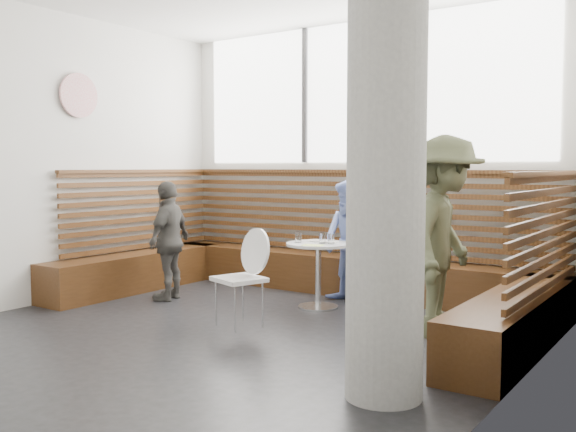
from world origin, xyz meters
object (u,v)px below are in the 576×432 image
Objects in this scene: concrete_column at (386,150)px; cafe_chair at (244,269)px; child_back at (350,242)px; adult_man at (445,237)px; cafe_table at (318,261)px; child_left at (169,241)px.

concrete_column is 3.49× the size of cafe_chair.
child_back is at bearing 94.64° from cafe_chair.
adult_man is (1.71, 0.66, 0.35)m from cafe_chair.
adult_man reaches higher than cafe_chair.
concrete_column is at bearing -178.64° from adult_man.
child_left is at bearing -160.46° from cafe_table.
child_back is 2.02m from child_left.
adult_man is at bearing 97.74° from concrete_column.
cafe_chair reaches higher than cafe_table.
cafe_table is 0.45m from child_back.
cafe_chair is 1.86m from adult_man.
adult_man is at bearing -14.30° from child_back.
adult_man is 1.32× the size of child_left.
child_left reaches higher than cafe_chair.
cafe_table is 0.51× the size of child_back.
cafe_table is 1.04m from cafe_chair.
adult_man is at bearing -13.46° from cafe_table.
concrete_column reaches higher than cafe_table.
concrete_column reaches higher than child_left.
cafe_chair is at bearing 104.74° from adult_man.
adult_man is at bearing 77.66° from child_left.
cafe_chair is at bearing 56.23° from child_left.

